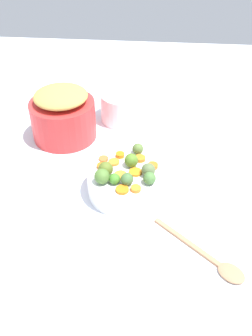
{
  "coord_description": "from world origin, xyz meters",
  "views": [
    {
      "loc": [
        0.06,
        -0.84,
        0.75
      ],
      "look_at": [
        -0.01,
        -0.05,
        0.11
      ],
      "focal_mm": 38.34,
      "sensor_mm": 36.0,
      "label": 1
    }
  ],
  "objects_px": {
    "casserole_dish": "(125,106)",
    "wooden_spoon": "(215,262)",
    "serving_bowl_carrots": "(126,181)",
    "metal_pot": "(64,120)"
  },
  "relations": [
    {
      "from": "serving_bowl_carrots",
      "to": "metal_pot",
      "type": "relative_size",
      "value": 1.0
    },
    {
      "from": "serving_bowl_carrots",
      "to": "wooden_spoon",
      "type": "height_order",
      "value": "serving_bowl_carrots"
    },
    {
      "from": "casserole_dish",
      "to": "serving_bowl_carrots",
      "type": "bearing_deg",
      "value": -83.97
    },
    {
      "from": "casserole_dish",
      "to": "wooden_spoon",
      "type": "bearing_deg",
      "value": -66.47
    },
    {
      "from": "metal_pot",
      "to": "wooden_spoon",
      "type": "distance_m",
      "value": 0.71
    },
    {
      "from": "serving_bowl_carrots",
      "to": "casserole_dish",
      "type": "height_order",
      "value": "casserole_dish"
    },
    {
      "from": "metal_pot",
      "to": "wooden_spoon",
      "type": "xyz_separation_m",
      "value": [
        0.48,
        -0.51,
        -0.06
      ]
    },
    {
      "from": "wooden_spoon",
      "to": "serving_bowl_carrots",
      "type": "bearing_deg",
      "value": 135.32
    },
    {
      "from": "metal_pot",
      "to": "wooden_spoon",
      "type": "relative_size",
      "value": 0.99
    },
    {
      "from": "serving_bowl_carrots",
      "to": "metal_pot",
      "type": "height_order",
      "value": "metal_pot"
    }
  ]
}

